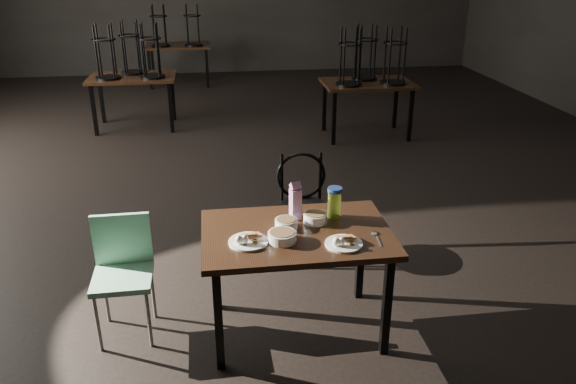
{
  "coord_description": "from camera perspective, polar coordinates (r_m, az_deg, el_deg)",
  "views": [
    {
      "loc": [
        -0.6,
        -5.99,
        2.39
      ],
      "look_at": [
        -0.11,
        -2.47,
        0.85
      ],
      "focal_mm": 35.0,
      "sensor_mm": 36.0,
      "label": 1
    }
  ],
  "objects": [
    {
      "name": "main_table",
      "position": [
        3.6,
        0.88,
        -5.13
      ],
      "size": [
        1.2,
        0.8,
        0.75
      ],
      "color": "black",
      "rests_on": "ground"
    },
    {
      "name": "plate_left",
      "position": [
        3.42,
        -4.08,
        -4.87
      ],
      "size": [
        0.24,
        0.24,
        0.08
      ],
      "color": "white",
      "rests_on": "main_table"
    },
    {
      "name": "plate_right",
      "position": [
        3.41,
        5.67,
        -5.07
      ],
      "size": [
        0.23,
        0.23,
        0.07
      ],
      "color": "white",
      "rests_on": "main_table"
    },
    {
      "name": "bowl_near",
      "position": [
        3.59,
        -0.19,
        -3.18
      ],
      "size": [
        0.15,
        0.15,
        0.06
      ],
      "color": "white",
      "rests_on": "main_table"
    },
    {
      "name": "bowl_far",
      "position": [
        3.67,
        2.78,
        -2.6
      ],
      "size": [
        0.16,
        0.16,
        0.06
      ],
      "color": "white",
      "rests_on": "main_table"
    },
    {
      "name": "bowl_big",
      "position": [
        3.43,
        -0.62,
        -4.53
      ],
      "size": [
        0.17,
        0.17,
        0.06
      ],
      "color": "white",
      "rests_on": "main_table"
    },
    {
      "name": "juice_carton",
      "position": [
        3.67,
        0.76,
        -1.0
      ],
      "size": [
        0.08,
        0.08,
        0.26
      ],
      "color": "#80176E",
      "rests_on": "main_table"
    },
    {
      "name": "water_bottle",
      "position": [
        3.71,
        4.74,
        -1.04
      ],
      "size": [
        0.13,
        0.13,
        0.21
      ],
      "color": "#ABD33E",
      "rests_on": "main_table"
    },
    {
      "name": "spoon",
      "position": [
        3.56,
        8.84,
        -4.26
      ],
      "size": [
        0.05,
        0.2,
        0.01
      ],
      "color": "silver",
      "rests_on": "main_table"
    },
    {
      "name": "bentwood_chair",
      "position": [
        4.55,
        1.47,
        -0.71
      ],
      "size": [
        0.42,
        0.42,
        0.89
      ],
      "rotation": [
        0.0,
        0.0,
        -0.04
      ],
      "color": "black",
      "rests_on": "ground"
    },
    {
      "name": "school_chair",
      "position": [
        3.85,
        -16.44,
        -7.19
      ],
      "size": [
        0.38,
        0.38,
        0.81
      ],
      "rotation": [
        0.0,
        0.0,
        0.02
      ],
      "color": "#7DC39F",
      "rests_on": "ground"
    },
    {
      "name": "bg_table_left",
      "position": [
        8.34,
        -15.58,
        11.46
      ],
      "size": [
        1.2,
        0.8,
        1.48
      ],
      "color": "black",
      "rests_on": "ground"
    },
    {
      "name": "bg_table_right",
      "position": [
        7.73,
        8.14,
        11.18
      ],
      "size": [
        1.2,
        0.8,
        1.48
      ],
      "color": "black",
      "rests_on": "ground"
    },
    {
      "name": "bg_table_far",
      "position": [
        10.99,
        -11.14,
        14.46
      ],
      "size": [
        1.2,
        0.8,
        1.48
      ],
      "color": "black",
      "rests_on": "ground"
    }
  ]
}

